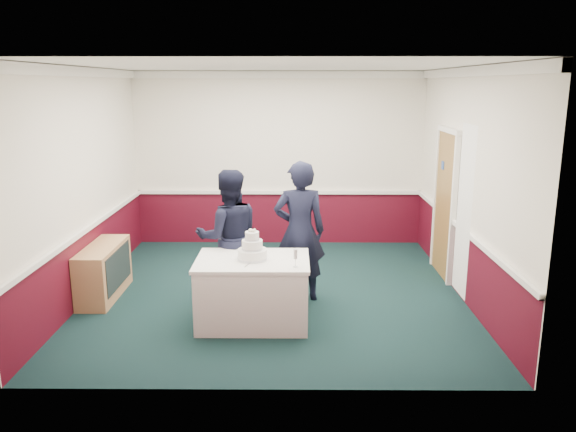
{
  "coord_description": "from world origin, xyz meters",
  "views": [
    {
      "loc": [
        0.23,
        -7.22,
        2.79
      ],
      "look_at": [
        0.18,
        -0.1,
        1.1
      ],
      "focal_mm": 35.0,
      "sensor_mm": 36.0,
      "label": 1
    }
  ],
  "objects_px": {
    "wedding_cake": "(252,250)",
    "cake_table": "(253,291)",
    "cake_knife": "(249,264)",
    "champagne_flute": "(295,255)",
    "person_woman": "(300,231)",
    "person_man": "(229,237)",
    "sideboard": "(104,271)"
  },
  "relations": [
    {
      "from": "wedding_cake",
      "to": "champagne_flute",
      "type": "xyz_separation_m",
      "value": [
        0.5,
        -0.28,
        0.03
      ]
    },
    {
      "from": "sideboard",
      "to": "wedding_cake",
      "type": "relative_size",
      "value": 3.3
    },
    {
      "from": "cake_table",
      "to": "person_woman",
      "type": "xyz_separation_m",
      "value": [
        0.56,
        0.77,
        0.52
      ]
    },
    {
      "from": "person_woman",
      "to": "wedding_cake",
      "type": "bearing_deg",
      "value": 49.31
    },
    {
      "from": "sideboard",
      "to": "person_man",
      "type": "xyz_separation_m",
      "value": [
        1.7,
        -0.14,
        0.52
      ]
    },
    {
      "from": "person_man",
      "to": "person_woman",
      "type": "xyz_separation_m",
      "value": [
        0.91,
        0.09,
        0.05
      ]
    },
    {
      "from": "cake_table",
      "to": "cake_knife",
      "type": "relative_size",
      "value": 6.0
    },
    {
      "from": "sideboard",
      "to": "cake_knife",
      "type": "bearing_deg",
      "value": -27.02
    },
    {
      "from": "cake_table",
      "to": "person_man",
      "type": "height_order",
      "value": "person_man"
    },
    {
      "from": "cake_knife",
      "to": "person_woman",
      "type": "xyz_separation_m",
      "value": [
        0.59,
        0.97,
        0.13
      ]
    },
    {
      "from": "cake_table",
      "to": "champagne_flute",
      "type": "distance_m",
      "value": 0.78
    },
    {
      "from": "cake_table",
      "to": "cake_knife",
      "type": "xyz_separation_m",
      "value": [
        -0.03,
        -0.2,
        0.39
      ]
    },
    {
      "from": "sideboard",
      "to": "cake_table",
      "type": "height_order",
      "value": "cake_table"
    },
    {
      "from": "sideboard",
      "to": "cake_table",
      "type": "bearing_deg",
      "value": -22.03
    },
    {
      "from": "wedding_cake",
      "to": "person_man",
      "type": "relative_size",
      "value": 0.21
    },
    {
      "from": "cake_table",
      "to": "person_man",
      "type": "distance_m",
      "value": 0.9
    },
    {
      "from": "person_woman",
      "to": "sideboard",
      "type": "bearing_deg",
      "value": -5.98
    },
    {
      "from": "wedding_cake",
      "to": "cake_knife",
      "type": "height_order",
      "value": "wedding_cake"
    },
    {
      "from": "wedding_cake",
      "to": "person_man",
      "type": "distance_m",
      "value": 0.77
    },
    {
      "from": "wedding_cake",
      "to": "cake_knife",
      "type": "xyz_separation_m",
      "value": [
        -0.03,
        -0.2,
        -0.11
      ]
    },
    {
      "from": "cake_table",
      "to": "cake_knife",
      "type": "distance_m",
      "value": 0.44
    },
    {
      "from": "cake_table",
      "to": "sideboard",
      "type": "bearing_deg",
      "value": 157.97
    },
    {
      "from": "wedding_cake",
      "to": "cake_table",
      "type": "bearing_deg",
      "value": -90.0
    },
    {
      "from": "wedding_cake",
      "to": "person_woman",
      "type": "bearing_deg",
      "value": 54.04
    },
    {
      "from": "cake_knife",
      "to": "wedding_cake",
      "type": "bearing_deg",
      "value": 101.32
    },
    {
      "from": "wedding_cake",
      "to": "champagne_flute",
      "type": "bearing_deg",
      "value": -29.25
    },
    {
      "from": "sideboard",
      "to": "cake_knife",
      "type": "relative_size",
      "value": 5.45
    },
    {
      "from": "cake_knife",
      "to": "person_man",
      "type": "xyz_separation_m",
      "value": [
        -0.32,
        0.88,
        0.08
      ]
    },
    {
      "from": "cake_table",
      "to": "champagne_flute",
      "type": "bearing_deg",
      "value": -29.25
    },
    {
      "from": "cake_knife",
      "to": "champagne_flute",
      "type": "distance_m",
      "value": 0.55
    },
    {
      "from": "cake_table",
      "to": "champagne_flute",
      "type": "xyz_separation_m",
      "value": [
        0.5,
        -0.28,
        0.53
      ]
    },
    {
      "from": "wedding_cake",
      "to": "person_man",
      "type": "xyz_separation_m",
      "value": [
        -0.35,
        0.68,
        -0.03
      ]
    }
  ]
}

